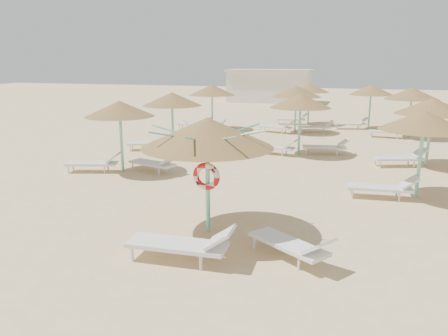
% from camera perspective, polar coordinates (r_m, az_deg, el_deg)
% --- Properties ---
extents(ground, '(120.00, 120.00, 0.00)m').
position_cam_1_polar(ground, '(10.70, -0.15, -8.70)').
color(ground, '#DBB985').
rests_on(ground, ground).
extents(main_palapa, '(3.15, 3.15, 2.82)m').
position_cam_1_polar(main_palapa, '(10.26, -2.19, 4.59)').
color(main_palapa, '#74CAB7').
rests_on(main_palapa, ground).
extents(lounger_main_a, '(2.30, 0.78, 0.83)m').
position_cam_1_polar(lounger_main_a, '(9.27, -5.29, -9.81)').
color(lounger_main_a, silver).
rests_on(lounger_main_a, ground).
extents(lounger_main_b, '(1.99, 1.62, 0.73)m').
position_cam_1_polar(lounger_main_b, '(9.43, 8.96, -9.83)').
color(lounger_main_b, silver).
rests_on(lounger_main_b, ground).
extents(palapa_field, '(19.96, 17.83, 2.72)m').
position_cam_1_polar(palapa_field, '(21.45, 14.51, 8.62)').
color(palapa_field, '#74CAB7').
rests_on(palapa_field, ground).
extents(service_hut, '(8.40, 4.40, 3.25)m').
position_cam_1_polar(service_hut, '(45.39, 5.97, 10.66)').
color(service_hut, silver).
rests_on(service_hut, ground).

